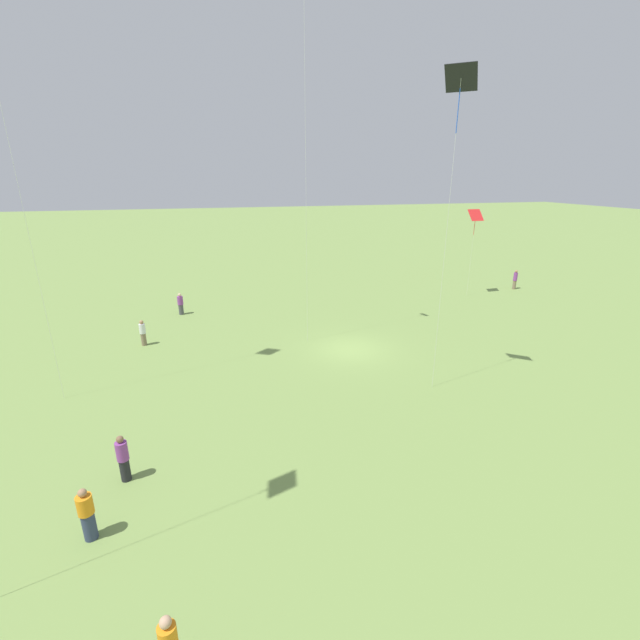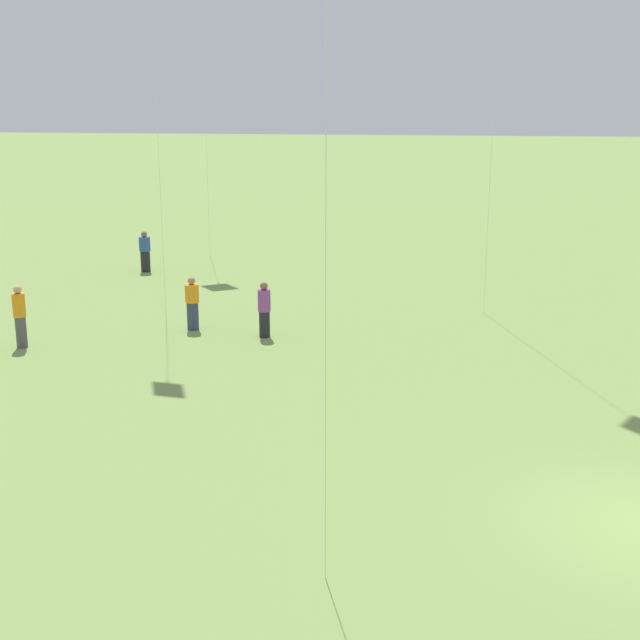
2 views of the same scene
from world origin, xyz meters
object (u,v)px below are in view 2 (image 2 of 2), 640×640
at_px(person_0, 145,252).
at_px(person_3, 20,316).
at_px(person_7, 264,310).
at_px(person_6, 192,304).

height_order(person_0, person_3, person_3).
xyz_separation_m(person_3, person_7, (1.93, -6.92, -0.08)).
relative_size(person_3, person_7, 1.08).
distance_m(person_0, person_7, 11.22).
bearing_deg(person_3, person_7, -10.39).
bearing_deg(person_6, person_0, -88.03).
xyz_separation_m(person_6, person_7, (-0.58, -2.40, 0.03)).
bearing_deg(person_0, person_3, -97.37).
distance_m(person_0, person_6, 9.47).
xyz_separation_m(person_3, person_6, (2.51, -4.52, -0.11)).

